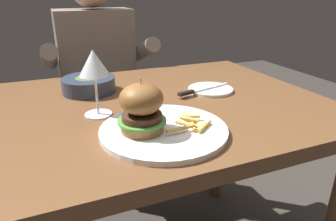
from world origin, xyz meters
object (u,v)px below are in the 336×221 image
object	(u,v)px
table_knife	(200,90)
diner_person	(100,93)
main_plate	(165,130)
wine_glass	(94,66)
bread_plate	(210,89)
soup_bowl	(89,84)
burger_sandwich	(142,108)

from	to	relation	value
table_knife	diner_person	world-z (taller)	diner_person
main_plate	table_knife	bearing A→B (deg)	46.31
wine_glass	bread_plate	xyz separation A→B (m)	(0.40, 0.07, -0.14)
soup_bowl	table_knife	bearing A→B (deg)	-25.63
bread_plate	table_knife	xyz separation A→B (m)	(-0.05, -0.01, 0.01)
table_knife	diner_person	bearing A→B (deg)	108.77
burger_sandwich	diner_person	world-z (taller)	diner_person
main_plate	wine_glass	xyz separation A→B (m)	(-0.13, 0.17, 0.13)
wine_glass	table_knife	size ratio (longest dim) A/B	0.84
burger_sandwich	soup_bowl	world-z (taller)	burger_sandwich
burger_sandwich	diner_person	bearing A→B (deg)	86.93
bread_plate	burger_sandwich	bearing A→B (deg)	-143.98
bread_plate	main_plate	bearing A→B (deg)	-137.97
bread_plate	diner_person	distance (m)	0.73
main_plate	diner_person	bearing A→B (deg)	90.59
main_plate	table_knife	world-z (taller)	table_knife
main_plate	diner_person	world-z (taller)	diner_person
table_knife	soup_bowl	distance (m)	0.38
soup_bowl	diner_person	distance (m)	0.56
soup_bowl	diner_person	xyz separation A→B (m)	(0.11, 0.50, -0.20)
main_plate	diner_person	size ratio (longest dim) A/B	0.27
bread_plate	diner_person	bearing A→B (deg)	112.86
burger_sandwich	diner_person	distance (m)	0.93
main_plate	burger_sandwich	distance (m)	0.09
main_plate	wine_glass	world-z (taller)	wine_glass
diner_person	table_knife	bearing A→B (deg)	-71.23
burger_sandwich	bread_plate	bearing A→B (deg)	36.02
wine_glass	table_knife	distance (m)	0.38
main_plate	table_knife	size ratio (longest dim) A/B	1.44
burger_sandwich	wine_glass	bearing A→B (deg)	113.73
main_plate	bread_plate	xyz separation A→B (m)	(0.27, 0.24, -0.00)
burger_sandwich	soup_bowl	bearing A→B (deg)	99.66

